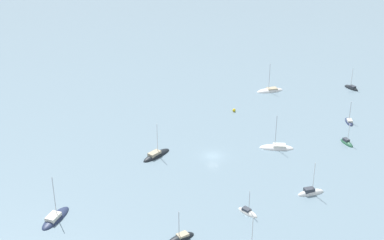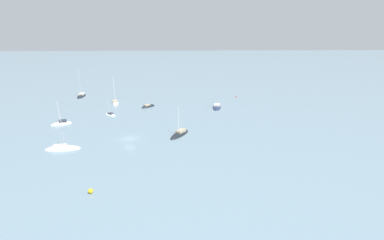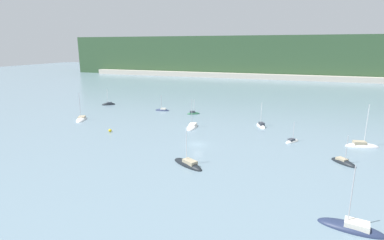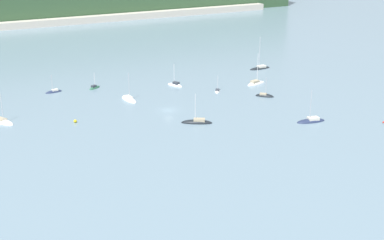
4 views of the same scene
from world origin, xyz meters
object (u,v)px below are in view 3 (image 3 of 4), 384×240
object	(u,v)px
sailboat_2	(193,114)
mooring_buoy_0	(110,130)
sailboat_11	(162,110)
sailboat_1	(192,127)
sailboat_6	(343,163)
sailboat_0	(81,119)
sailboat_5	(351,228)
sailboat_4	(261,126)
sailboat_9	(362,146)
sailboat_3	(188,165)
sailboat_8	(109,105)
sailboat_7	(292,142)

from	to	relation	value
sailboat_2	mooring_buoy_0	distance (m)	32.49
mooring_buoy_0	sailboat_11	bearing A→B (deg)	86.46
sailboat_1	sailboat_6	size ratio (longest dim) A/B	1.37
sailboat_2	sailboat_0	bearing A→B (deg)	-178.41
sailboat_2	sailboat_5	distance (m)	71.10
sailboat_4	sailboat_9	distance (m)	27.03
sailboat_0	sailboat_3	xyz separation A→B (m)	(45.86, -24.64, 0.04)
mooring_buoy_0	sailboat_8	bearing A→B (deg)	124.82
sailboat_2	sailboat_11	xyz separation A→B (m)	(-12.80, 1.77, -0.01)
sailboat_3	mooring_buoy_0	distance (m)	32.55
sailboat_1	mooring_buoy_0	distance (m)	23.49
sailboat_6	sailboat_11	size ratio (longest dim) A/B	1.07
sailboat_4	sailboat_7	size ratio (longest dim) A/B	1.41
sailboat_3	mooring_buoy_0	bearing A→B (deg)	2.86
sailboat_5	sailboat_6	world-z (taller)	sailboat_5
mooring_buoy_0	sailboat_3	bearing A→B (deg)	-28.19
sailboat_4	sailboat_9	world-z (taller)	sailboat_9
sailboat_5	sailboat_9	xyz separation A→B (m)	(7.66, 37.52, 0.01)
sailboat_3	sailboat_6	xyz separation A→B (m)	(29.79, 11.40, -0.03)
sailboat_0	sailboat_8	xyz separation A→B (m)	(-6.34, 24.53, 0.02)
sailboat_6	sailboat_2	bearing A→B (deg)	-171.33
sailboat_4	sailboat_6	bearing A→B (deg)	-167.30
sailboat_5	sailboat_11	xyz separation A→B (m)	(-54.44, 59.41, -0.02)
sailboat_5	sailboat_6	size ratio (longest dim) A/B	1.41
sailboat_7	sailboat_9	size ratio (longest dim) A/B	0.51
sailboat_0	sailboat_9	distance (m)	81.17
sailboat_4	sailboat_11	distance (m)	38.92
sailboat_4	mooring_buoy_0	world-z (taller)	sailboat_4
sailboat_1	sailboat_9	world-z (taller)	sailboat_9
sailboat_4	sailboat_3	bearing A→B (deg)	136.68
sailboat_9	sailboat_6	bearing A→B (deg)	-124.41
sailboat_3	mooring_buoy_0	world-z (taller)	sailboat_3
sailboat_2	sailboat_11	distance (m)	12.92
sailboat_9	sailboat_2	bearing A→B (deg)	146.67
sailboat_5	sailboat_9	distance (m)	38.30
sailboat_5	sailboat_6	xyz separation A→B (m)	(2.14, 24.69, -0.05)
sailboat_6	mooring_buoy_0	xyz separation A→B (m)	(-58.48, 3.97, 0.37)
sailboat_7	sailboat_1	bearing A→B (deg)	116.44
sailboat_6	mooring_buoy_0	size ratio (longest dim) A/B	7.89
sailboat_7	mooring_buoy_0	distance (m)	48.81
sailboat_8	sailboat_4	bearing A→B (deg)	127.66
sailboat_5	sailboat_7	world-z (taller)	sailboat_5
sailboat_1	sailboat_7	bearing A→B (deg)	75.01
sailboat_5	sailboat_8	distance (m)	101.37
sailboat_1	sailboat_6	bearing A→B (deg)	61.98
sailboat_1	sailboat_5	world-z (taller)	sailboat_5
sailboat_8	sailboat_9	size ratio (longest dim) A/B	0.66
sailboat_8	sailboat_9	distance (m)	90.99
sailboat_0	sailboat_7	size ratio (longest dim) A/B	1.69
sailboat_2	sailboat_11	bearing A→B (deg)	141.96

